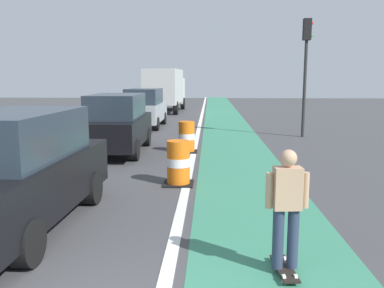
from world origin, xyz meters
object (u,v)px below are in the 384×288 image
delivery_truck_down_block (166,88)px  traffic_light_corner (306,57)px  parked_suv_nearest (17,170)px  parked_suv_second (117,123)px  skateboarder_on_lane (287,208)px  parked_suv_third (144,108)px  traffic_barrel_mid (187,137)px  traffic_barrel_front (178,163)px

delivery_truck_down_block → traffic_light_corner: traffic_light_corner is taller
parked_suv_nearest → delivery_truck_down_block: bearing=90.2°
parked_suv_second → traffic_light_corner: size_ratio=0.91×
skateboarder_on_lane → parked_suv_second: parked_suv_second is taller
parked_suv_third → traffic_barrel_mid: parked_suv_third is taller
parked_suv_third → parked_suv_second: bearing=-88.2°
parked_suv_nearest → traffic_light_corner: size_ratio=0.91×
parked_suv_third → delivery_truck_down_block: (0.08, 9.76, 0.81)m
parked_suv_second → parked_suv_third: bearing=91.8°
traffic_barrel_mid → delivery_truck_down_block: (-2.58, 17.08, 1.31)m
parked_suv_second → traffic_barrel_mid: (2.43, 0.15, -0.50)m
delivery_truck_down_block → skateboarder_on_lane: bearing=-80.4°
parked_suv_second → traffic_barrel_front: 4.95m
parked_suv_third → traffic_barrel_front: 12.04m
skateboarder_on_lane → traffic_barrel_front: (-1.78, 4.54, -0.38)m
parked_suv_third → traffic_barrel_mid: bearing=-70.0°
parked_suv_nearest → traffic_light_corner: (7.45, 11.46, 2.47)m
parked_suv_third → traffic_barrel_mid: size_ratio=4.25×
parked_suv_third → traffic_barrel_mid: 7.80m
traffic_light_corner → delivery_truck_down_block: bearing=120.0°
skateboarder_on_lane → parked_suv_third: parked_suv_third is taller
parked_suv_nearest → delivery_truck_down_block: 24.54m
parked_suv_nearest → traffic_light_corner: bearing=57.0°
traffic_barrel_mid → parked_suv_second: bearing=-176.5°
parked_suv_second → delivery_truck_down_block: 17.25m
skateboarder_on_lane → parked_suv_nearest: 4.57m
parked_suv_second → traffic_barrel_mid: size_ratio=4.25×
delivery_truck_down_block → traffic_light_corner: size_ratio=1.50×
parked_suv_third → delivery_truck_down_block: size_ratio=0.60×
skateboarder_on_lane → traffic_light_corner: traffic_light_corner is taller
traffic_barrel_mid → traffic_light_corner: (4.96, 4.01, 2.97)m
traffic_barrel_mid → delivery_truck_down_block: size_ratio=0.14×
parked_suv_third → traffic_barrel_mid: (2.66, -7.32, -0.50)m
parked_suv_third → traffic_barrel_front: size_ratio=4.25×
parked_suv_nearest → parked_suv_second: same height
parked_suv_third → delivery_truck_down_block: delivery_truck_down_block is taller
skateboarder_on_lane → traffic_barrel_front: bearing=111.4°
skateboarder_on_lane → delivery_truck_down_block: size_ratio=0.22×
skateboarder_on_lane → parked_suv_second: size_ratio=0.36×
skateboarder_on_lane → delivery_truck_down_block: 26.41m
delivery_truck_down_block → traffic_barrel_front: bearing=-83.0°
parked_suv_second → delivery_truck_down_block: size_ratio=0.60×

